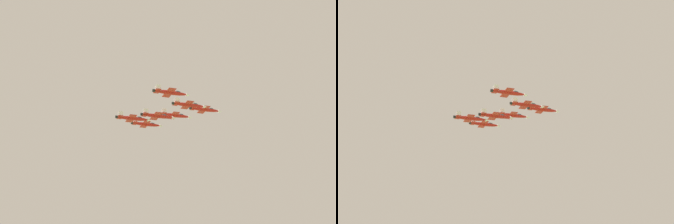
% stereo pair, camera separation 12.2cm
% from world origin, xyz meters
% --- Properties ---
extents(jet_lead, '(16.64, 11.17, 3.77)m').
position_xyz_m(jet_lead, '(-23.28, -4.64, 110.28)').
color(jet_lead, red).
extents(jet_left_wingman, '(16.76, 11.25, 3.80)m').
position_xyz_m(jet_left_wingman, '(-7.16, -8.47, 109.52)').
color(jet_left_wingman, red).
extents(jet_right_wingman, '(16.80, 11.24, 3.78)m').
position_xyz_m(jet_right_wingman, '(-16.90, 10.65, 107.27)').
color(jet_right_wingman, red).
extents(jet_left_outer, '(16.46, 11.05, 3.73)m').
position_xyz_m(jet_left_outer, '(8.96, -12.29, 106.91)').
color(jet_left_outer, red).
extents(jet_right_outer, '(16.96, 11.42, 3.87)m').
position_xyz_m(jet_right_outer, '(-10.53, 25.94, 107.76)').
color(jet_right_outer, red).
extents(jet_slot_rear, '(17.01, 11.46, 3.88)m').
position_xyz_m(jet_slot_rear, '(-0.79, 6.82, 103.94)').
color(jet_slot_rear, red).
extents(jet_trailing, '(16.76, 11.21, 3.78)m').
position_xyz_m(jet_trailing, '(10.46, 12.55, 101.30)').
color(jet_trailing, red).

